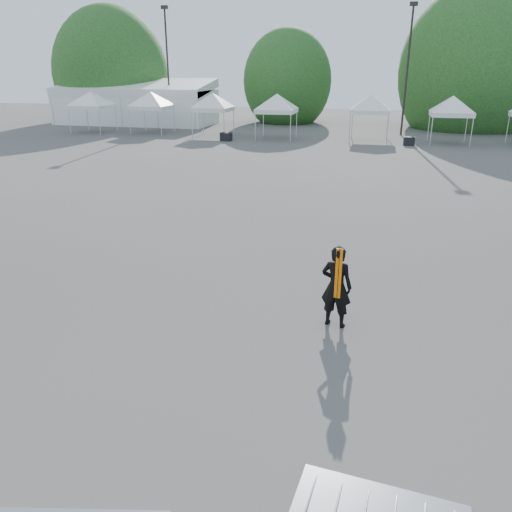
# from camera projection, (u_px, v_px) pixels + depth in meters

# --- Properties ---
(ground) EXTENTS (120.00, 120.00, 0.00)m
(ground) POSITION_uv_depth(u_px,v_px,m) (307.00, 287.00, 12.36)
(ground) COLOR #474442
(ground) RESTS_ON ground
(marquee) EXTENTS (15.00, 6.25, 4.23)m
(marquee) POSITION_uv_depth(u_px,v_px,m) (136.00, 103.00, 48.42)
(marquee) COLOR white
(marquee) RESTS_ON ground
(light_pole_west) EXTENTS (0.60, 0.25, 10.30)m
(light_pole_west) POSITION_uv_depth(u_px,v_px,m) (167.00, 61.00, 45.28)
(light_pole_west) COLOR black
(light_pole_west) RESTS_ON ground
(light_pole_east) EXTENTS (0.60, 0.25, 9.80)m
(light_pole_east) POSITION_uv_depth(u_px,v_px,m) (408.00, 63.00, 38.83)
(light_pole_east) COLOR black
(light_pole_east) RESTS_ON ground
(tree_far_w) EXTENTS (4.80, 4.80, 7.30)m
(tree_far_w) POSITION_uv_depth(u_px,v_px,m) (111.00, 74.00, 51.14)
(tree_far_w) COLOR #382314
(tree_far_w) RESTS_ON ground
(tree_mid_w) EXTENTS (4.16, 4.16, 6.33)m
(tree_mid_w) POSITION_uv_depth(u_px,v_px,m) (287.00, 81.00, 49.13)
(tree_mid_w) COLOR #382314
(tree_mid_w) RESTS_ON ground
(tree_mid_e) EXTENTS (5.12, 5.12, 7.79)m
(tree_mid_e) POSITION_uv_depth(u_px,v_px,m) (475.00, 72.00, 44.08)
(tree_mid_e) COLOR #382314
(tree_mid_e) RESTS_ON ground
(tent_a) EXTENTS (4.16, 4.16, 3.88)m
(tent_a) POSITION_uv_depth(u_px,v_px,m) (91.00, 95.00, 41.49)
(tent_a) COLOR silver
(tent_a) RESTS_ON ground
(tent_b) EXTENTS (4.17, 4.17, 3.88)m
(tent_b) POSITION_uv_depth(u_px,v_px,m) (151.00, 95.00, 41.08)
(tent_b) COLOR silver
(tent_b) RESTS_ON ground
(tent_c) EXTENTS (3.98, 3.98, 3.88)m
(tent_c) POSITION_uv_depth(u_px,v_px,m) (212.00, 96.00, 39.07)
(tent_c) COLOR silver
(tent_c) RESTS_ON ground
(tent_d) EXTENTS (4.05, 4.05, 3.88)m
(tent_d) POSITION_uv_depth(u_px,v_px,m) (277.00, 97.00, 37.44)
(tent_d) COLOR silver
(tent_d) RESTS_ON ground
(tent_e) EXTENTS (4.11, 4.11, 3.88)m
(tent_e) POSITION_uv_depth(u_px,v_px,m) (371.00, 98.00, 36.90)
(tent_e) COLOR silver
(tent_e) RESTS_ON ground
(tent_f) EXTENTS (3.99, 3.99, 3.88)m
(tent_f) POSITION_uv_depth(u_px,v_px,m) (453.00, 100.00, 34.87)
(tent_f) COLOR silver
(tent_f) RESTS_ON ground
(man) EXTENTS (0.72, 0.55, 1.77)m
(man) POSITION_uv_depth(u_px,v_px,m) (336.00, 286.00, 10.21)
(man) COLOR black
(man) RESTS_ON ground
(crate_west) EXTENTS (0.82, 0.66, 0.61)m
(crate_west) POSITION_uv_depth(u_px,v_px,m) (226.00, 137.00, 37.34)
(crate_west) COLOR black
(crate_west) RESTS_ON ground
(crate_mid) EXTENTS (0.77, 0.60, 0.60)m
(crate_mid) POSITION_uv_depth(u_px,v_px,m) (409.00, 141.00, 35.12)
(crate_mid) COLOR black
(crate_mid) RESTS_ON ground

